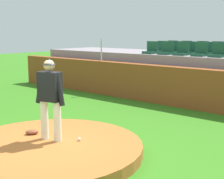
{
  "coord_description": "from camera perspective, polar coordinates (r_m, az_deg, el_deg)",
  "views": [
    {
      "loc": [
        5.39,
        -4.2,
        2.61
      ],
      "look_at": [
        0.0,
        2.08,
        1.15
      ],
      "focal_mm": 52.5,
      "sensor_mm": 36.0,
      "label": 1
    }
  ],
  "objects": [
    {
      "name": "ground_plane",
      "position": [
        7.32,
        -10.87,
        -11.05
      ],
      "size": [
        60.0,
        60.0,
        0.0
      ],
      "primitive_type": "plane",
      "color": "#33761A"
    },
    {
      "name": "pitchers_mound",
      "position": [
        7.27,
        -10.9,
        -10.15
      ],
      "size": [
        4.03,
        4.03,
        0.25
      ],
      "primitive_type": "cylinder",
      "color": "#AF622B",
      "rests_on": "ground_plane"
    },
    {
      "name": "pitcher",
      "position": [
        7.2,
        -10.75,
        -0.67
      ],
      "size": [
        0.78,
        0.37,
        1.81
      ],
      "rotation": [
        0.0,
        0.0,
        0.22
      ],
      "color": "white",
      "rests_on": "pitchers_mound"
    },
    {
      "name": "baseball",
      "position": [
        7.31,
        -5.73,
        -8.6
      ],
      "size": [
        0.07,
        0.07,
        0.07
      ],
      "primitive_type": "sphere",
      "color": "white",
      "rests_on": "pitchers_mound"
    },
    {
      "name": "fielding_glove",
      "position": [
        7.93,
        -13.77,
        -7.19
      ],
      "size": [
        0.33,
        0.36,
        0.11
      ],
      "primitive_type": "ellipsoid",
      "rotation": [
        0.0,
        0.0,
        4.13
      ],
      "color": "brown",
      "rests_on": "pitchers_mound"
    },
    {
      "name": "brick_barrier",
      "position": [
        11.65,
        12.47,
        0.35
      ],
      "size": [
        17.72,
        0.4,
        1.39
      ],
      "primitive_type": "cube",
      "color": "brown",
      "rests_on": "ground_plane"
    },
    {
      "name": "fence_post_left",
      "position": [
        13.78,
        -1.87,
        6.87
      ],
      "size": [
        0.06,
        0.06,
        0.91
      ],
      "primitive_type": "cylinder",
      "color": "silver",
      "rests_on": "brick_barrier"
    },
    {
      "name": "bleacher_platform",
      "position": [
        13.4,
        16.57,
        2.14
      ],
      "size": [
        15.76,
        3.0,
        1.73
      ],
      "primitive_type": "cube",
      "color": "gray",
      "rests_on": "ground_plane"
    },
    {
      "name": "stadium_chair_0",
      "position": [
        13.49,
        6.77,
        6.88
      ],
      "size": [
        0.48,
        0.44,
        0.5
      ],
      "rotation": [
        0.0,
        0.0,
        3.14
      ],
      "color": "#1C4C35",
      "rests_on": "bleacher_platform"
    },
    {
      "name": "stadium_chair_1",
      "position": [
        13.08,
        9.46,
        6.72
      ],
      "size": [
        0.48,
        0.44,
        0.5
      ],
      "rotation": [
        0.0,
        0.0,
        3.14
      ],
      "color": "#1C4C35",
      "rests_on": "bleacher_platform"
    },
    {
      "name": "stadium_chair_2",
      "position": [
        12.74,
        12.07,
        6.54
      ],
      "size": [
        0.48,
        0.44,
        0.5
      ],
      "rotation": [
        0.0,
        0.0,
        3.14
      ],
      "color": "#1C4C35",
      "rests_on": "bleacher_platform"
    },
    {
      "name": "stadium_chair_3",
      "position": [
        12.43,
        15.09,
        6.34
      ],
      "size": [
        0.48,
        0.44,
        0.5
      ],
      "rotation": [
        0.0,
        0.0,
        3.14
      ],
      "color": "#1C4C35",
      "rests_on": "bleacher_platform"
    },
    {
      "name": "stadium_chair_4",
      "position": [
        12.16,
        17.94,
        6.12
      ],
      "size": [
        0.48,
        0.44,
        0.5
      ],
      "rotation": [
        0.0,
        0.0,
        3.14
      ],
      "color": "#1C4C35",
      "rests_on": "bleacher_platform"
    },
    {
      "name": "stadium_chair_7",
      "position": [
        14.17,
        8.61,
        6.98
      ],
      "size": [
        0.48,
        0.44,
        0.5
      ],
      "rotation": [
        0.0,
        0.0,
        3.14
      ],
      "color": "#1C4C35",
      "rests_on": "bleacher_platform"
    },
    {
      "name": "stadium_chair_8",
      "position": [
        13.79,
        11.05,
        6.83
      ],
      "size": [
        0.48,
        0.44,
        0.5
      ],
      "rotation": [
        0.0,
        0.0,
        3.14
      ],
      "color": "#1C4C35",
      "rests_on": "bleacher_platform"
    },
    {
      "name": "stadium_chair_9",
      "position": [
        13.44,
        13.84,
        6.65
      ],
      "size": [
        0.48,
        0.44,
        0.5
      ],
      "rotation": [
        0.0,
        0.0,
        3.14
      ],
      "color": "#1C4C35",
      "rests_on": "bleacher_platform"
    },
    {
      "name": "stadium_chair_10",
      "position": [
        13.16,
        16.41,
        6.46
      ],
      "size": [
        0.48,
        0.44,
        0.5
      ],
      "rotation": [
        0.0,
        0.0,
        3.14
      ],
      "color": "#1C4C35",
      "rests_on": "bleacher_platform"
    },
    {
      "name": "stadium_chair_14",
      "position": [
        14.81,
        10.34,
        7.06
      ],
      "size": [
        0.48,
        0.44,
        0.5
      ],
      "rotation": [
        0.0,
        0.0,
        3.14
      ],
      "color": "#1C4C35",
      "rests_on": "bleacher_platform"
    },
    {
      "name": "stadium_chair_15",
      "position": [
        14.5,
        12.64,
        6.92
      ],
      "size": [
        0.48,
        0.44,
        0.5
      ],
      "rotation": [
        0.0,
        0.0,
        3.14
      ],
      "color": "#1C4C35",
      "rests_on": "bleacher_platform"
    },
    {
      "name": "stadium_chair_16",
      "position": [
        14.15,
        15.29,
        6.74
      ],
      "size": [
        0.48,
        0.44,
        0.5
      ],
      "rotation": [
        0.0,
        0.0,
        3.14
      ],
      "color": "#1C4C35",
      "rests_on": "bleacher_platform"
    },
    {
      "name": "stadium_chair_17",
      "position": [
        13.9,
        17.75,
        6.57
      ],
      "size": [
        0.48,
        0.44,
        0.5
      ],
      "rotation": [
        0.0,
        0.0,
        3.14
      ],
      "color": "#1C4C35",
      "rests_on": "bleacher_platform"
    }
  ]
}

